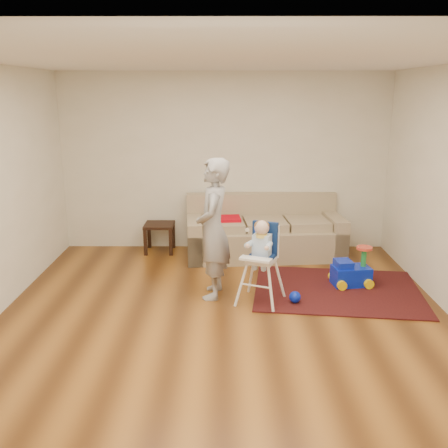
{
  "coord_description": "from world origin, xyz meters",
  "views": [
    {
      "loc": [
        0.03,
        -4.88,
        2.41
      ],
      "look_at": [
        0.0,
        0.4,
        1.0
      ],
      "focal_mm": 40.0,
      "sensor_mm": 36.0,
      "label": 1
    }
  ],
  "objects_px": {
    "toy_ball": "(295,297)",
    "adult": "(213,229)",
    "sofa": "(264,227)",
    "high_chair": "(261,263)",
    "ride_on_toy": "(352,266)",
    "side_table": "(160,238)"
  },
  "relations": [
    {
      "from": "toy_ball",
      "to": "adult",
      "type": "xyz_separation_m",
      "value": [
        -0.96,
        0.25,
        0.75
      ]
    },
    {
      "from": "sofa",
      "to": "toy_ball",
      "type": "bearing_deg",
      "value": -87.33
    },
    {
      "from": "toy_ball",
      "to": "adult",
      "type": "relative_size",
      "value": 0.08
    },
    {
      "from": "sofa",
      "to": "high_chair",
      "type": "distance_m",
      "value": 1.73
    },
    {
      "from": "ride_on_toy",
      "to": "toy_ball",
      "type": "height_order",
      "value": "ride_on_toy"
    },
    {
      "from": "sofa",
      "to": "high_chair",
      "type": "bearing_deg",
      "value": -100.35
    },
    {
      "from": "ride_on_toy",
      "to": "toy_ball",
      "type": "xyz_separation_m",
      "value": [
        -0.79,
        -0.56,
        -0.18
      ]
    },
    {
      "from": "side_table",
      "to": "toy_ball",
      "type": "xyz_separation_m",
      "value": [
        1.83,
        -1.97,
        -0.14
      ]
    },
    {
      "from": "high_chair",
      "to": "adult",
      "type": "bearing_deg",
      "value": -176.77
    },
    {
      "from": "adult",
      "to": "ride_on_toy",
      "type": "bearing_deg",
      "value": 104.26
    },
    {
      "from": "ride_on_toy",
      "to": "high_chair",
      "type": "xyz_separation_m",
      "value": [
        -1.19,
        -0.51,
        0.21
      ]
    },
    {
      "from": "side_table",
      "to": "ride_on_toy",
      "type": "distance_m",
      "value": 2.97
    },
    {
      "from": "ride_on_toy",
      "to": "sofa",
      "type": "bearing_deg",
      "value": 122.05
    },
    {
      "from": "ride_on_toy",
      "to": "adult",
      "type": "relative_size",
      "value": 0.3
    },
    {
      "from": "ride_on_toy",
      "to": "adult",
      "type": "height_order",
      "value": "adult"
    },
    {
      "from": "adult",
      "to": "side_table",
      "type": "bearing_deg",
      "value": -148.96
    },
    {
      "from": "high_chair",
      "to": "adult",
      "type": "distance_m",
      "value": 0.69
    },
    {
      "from": "side_table",
      "to": "ride_on_toy",
      "type": "height_order",
      "value": "ride_on_toy"
    },
    {
      "from": "toy_ball",
      "to": "adult",
      "type": "bearing_deg",
      "value": 165.42
    },
    {
      "from": "toy_ball",
      "to": "side_table",
      "type": "bearing_deg",
      "value": 132.98
    },
    {
      "from": "ride_on_toy",
      "to": "high_chair",
      "type": "relative_size",
      "value": 0.5
    },
    {
      "from": "sofa",
      "to": "ride_on_toy",
      "type": "relative_size",
      "value": 4.7
    }
  ]
}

